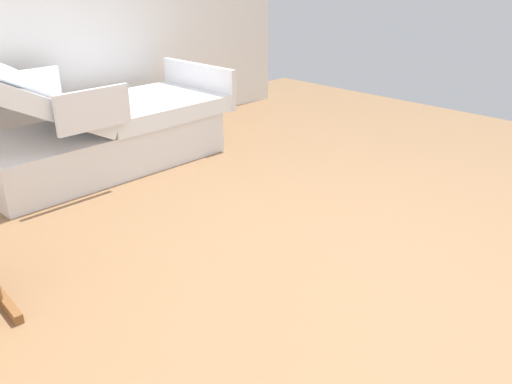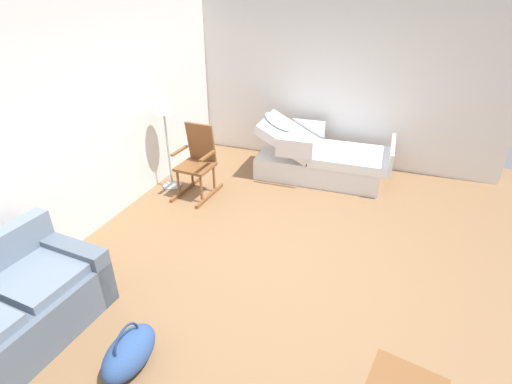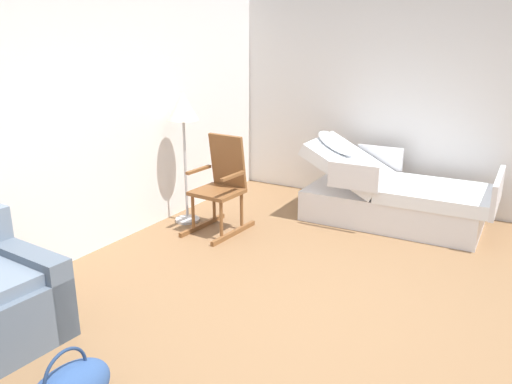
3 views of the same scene
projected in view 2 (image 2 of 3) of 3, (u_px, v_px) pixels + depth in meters
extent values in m
plane|color=olive|center=(288.00, 259.00, 4.33)|extent=(7.33, 7.33, 0.00)
cube|color=white|center=(88.00, 121.00, 4.47)|extent=(6.07, 0.10, 2.70)
cube|color=white|center=(344.00, 84.00, 6.14)|extent=(0.10, 5.12, 2.70)
cube|color=silver|center=(318.00, 167.00, 6.12)|extent=(0.93, 1.96, 0.35)
cube|color=white|center=(350.00, 157.00, 5.87)|extent=(0.94, 1.18, 0.14)
cube|color=white|center=(288.00, 136.00, 6.05)|extent=(0.94, 0.93, 0.56)
ellipsoid|color=white|center=(279.00, 121.00, 5.99)|extent=(0.35, 0.50, 0.34)
cube|color=silver|center=(294.00, 150.00, 5.57)|extent=(0.05, 0.56, 0.28)
cube|color=silver|center=(308.00, 128.00, 6.41)|extent=(0.05, 0.56, 0.28)
cube|color=silver|center=(392.00, 155.00, 5.64)|extent=(0.95, 0.08, 0.36)
cylinder|color=black|center=(265.00, 176.00, 6.11)|extent=(0.10, 0.10, 0.10)
cylinder|color=black|center=(277.00, 159.00, 6.71)|extent=(0.10, 0.10, 0.10)
cylinder|color=black|center=(366.00, 191.00, 5.65)|extent=(0.10, 0.10, 0.10)
cylinder|color=black|center=(370.00, 172.00, 6.25)|extent=(0.10, 0.10, 0.10)
cube|color=slate|center=(10.00, 325.00, 3.21)|extent=(1.65, 0.94, 0.45)
cube|color=slate|center=(42.00, 275.00, 3.36)|extent=(0.71, 0.68, 0.10)
cube|color=slate|center=(74.00, 268.00, 3.74)|extent=(0.23, 0.86, 0.60)
cube|color=brown|center=(185.00, 190.00, 5.75)|extent=(0.76, 0.08, 0.05)
cube|color=brown|center=(210.00, 195.00, 5.60)|extent=(0.76, 0.08, 0.05)
cylinder|color=brown|center=(201.00, 187.00, 5.35)|extent=(0.04, 0.04, 0.40)
cylinder|color=brown|center=(178.00, 182.00, 5.49)|extent=(0.04, 0.04, 0.40)
cylinder|color=brown|center=(214.00, 176.00, 5.65)|extent=(0.04, 0.04, 0.40)
cylinder|color=brown|center=(192.00, 172.00, 5.78)|extent=(0.04, 0.04, 0.40)
cube|color=brown|center=(195.00, 167.00, 5.47)|extent=(0.49, 0.50, 0.04)
cube|color=brown|center=(201.00, 143.00, 5.49)|extent=(0.14, 0.44, 0.60)
cube|color=brown|center=(207.00, 156.00, 5.27)|extent=(0.39, 0.06, 0.03)
cube|color=brown|center=(180.00, 151.00, 5.43)|extent=(0.39, 0.06, 0.03)
cylinder|color=#B2B5BA|center=(172.00, 185.00, 5.90)|extent=(0.28, 0.28, 0.03)
cylinder|color=#B2B5BA|center=(168.00, 150.00, 5.62)|extent=(0.03, 0.03, 1.15)
cone|color=silver|center=(162.00, 102.00, 5.27)|extent=(0.34, 0.34, 0.30)
ellipsoid|color=#2D4C84|center=(129.00, 353.00, 3.05)|extent=(0.57, 0.33, 0.30)
torus|color=navy|center=(127.00, 342.00, 2.99)|extent=(0.30, 0.02, 0.30)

